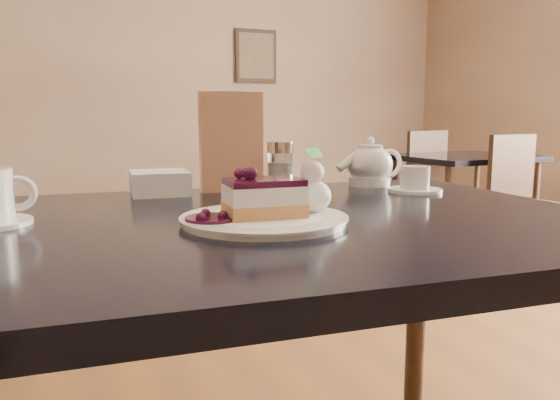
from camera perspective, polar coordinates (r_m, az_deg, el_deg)
name	(u,v)px	position (r m, az deg, el deg)	size (l,w,h in m)	color
main_table	(256,264)	(0.99, -2.56, -6.67)	(1.33, 0.94, 0.80)	black
dessert_plate	(264,220)	(0.92, -1.67, -2.10)	(0.27, 0.27, 0.01)	white
cheesecake_slice	(264,198)	(0.91, -1.68, 0.22)	(0.13, 0.10, 0.06)	#EC9A59
whipped_cream	(312,196)	(0.95, 3.37, 0.42)	(0.07, 0.07, 0.06)	white
berry_sauce	(211,218)	(0.89, -7.19, -1.93)	(0.09, 0.09, 0.01)	#2E041D
tea_set	(378,169)	(1.40, 10.22, 3.24)	(0.21, 0.27, 0.11)	white
menu_card	(231,142)	(1.30, -5.10, 6.05)	(0.15, 0.03, 0.23)	#D2B389
sugar_shaker	(280,165)	(1.32, 0.00, 3.63)	(0.06, 0.06, 0.12)	white
napkin_stack	(160,183)	(1.28, -12.46, 1.77)	(0.13, 0.13, 0.05)	white
bg_table_far_right	(461,240)	(4.25, 18.35, -4.03)	(0.99, 1.69, 1.12)	black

